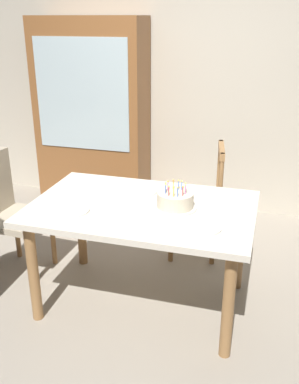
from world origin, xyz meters
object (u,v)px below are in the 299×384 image
plate_near_celebrant (72,210)px  china_cabinet (92,116)px  plate_far_side (141,192)px  birthday_cake (175,201)px  chair_spindle_back (197,203)px  chair_upholstered (8,208)px  dining_table (142,219)px  plate_near_guest (203,227)px

plate_near_celebrant → china_cabinet: bearing=108.8°
plate_far_side → china_cabinet: 1.65m
birthday_cake → chair_spindle_back: bearing=88.8°
birthday_cake → chair_spindle_back: 0.85m
birthday_cake → plate_near_celebrant: (-0.61, -0.23, -0.05)m
chair_spindle_back → chair_upholstered: (-1.35, -0.66, 0.07)m
plate_near_celebrant → plate_far_side: bearing=52.3°
birthday_cake → plate_far_side: size_ratio=1.27×
plate_far_side → chair_upholstered: size_ratio=0.23×
dining_table → plate_far_side: (-0.07, 0.21, 0.10)m
chair_spindle_back → chair_upholstered: same height
plate_near_celebrant → dining_table: bearing=27.9°
chair_spindle_back → dining_table: bearing=-106.3°
dining_table → chair_upholstered: size_ratio=1.53×
plate_near_celebrant → chair_upholstered: chair_upholstered is taller
china_cabinet → chair_spindle_back: bearing=-31.7°
plate_near_guest → birthday_cake: bearing=133.9°
plate_near_celebrant → china_cabinet: (-0.60, 1.77, 0.20)m
plate_far_side → china_cabinet: (-0.93, 1.35, 0.20)m
dining_table → birthday_cake: birthday_cake is taller
chair_spindle_back → plate_near_celebrant: bearing=-122.1°
plate_near_celebrant → china_cabinet: size_ratio=0.12×
plate_near_guest → chair_upholstered: 1.60m
plate_near_celebrant → plate_near_guest: size_ratio=1.00×
plate_near_guest → chair_spindle_back: bearing=101.4°
birthday_cake → plate_far_side: (-0.29, 0.19, -0.05)m
chair_spindle_back → chair_upholstered: bearing=-154.0°
dining_table → china_cabinet: 1.88m
dining_table → chair_spindle_back: chair_spindle_back is taller
chair_upholstered → china_cabinet: china_cabinet is taller
birthday_cake → dining_table: bearing=-175.5°
plate_near_guest → china_cabinet: size_ratio=0.12×
plate_near_guest → chair_upholstered: chair_upholstered is taller
dining_table → birthday_cake: (0.22, 0.02, 0.15)m
plate_far_side → birthday_cake: bearing=-34.0°
birthday_cake → plate_near_celebrant: 0.66m
plate_near_guest → chair_upholstered: size_ratio=0.23×
birthday_cake → plate_near_guest: birthday_cake is taller
plate_far_side → chair_spindle_back: chair_spindle_back is taller
dining_table → chair_spindle_back: 0.85m
plate_near_guest → chair_upholstered: (-1.55, 0.35, -0.22)m
dining_table → plate_near_guest: (0.44, -0.21, 0.10)m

